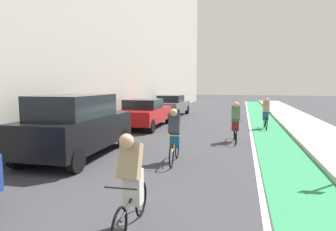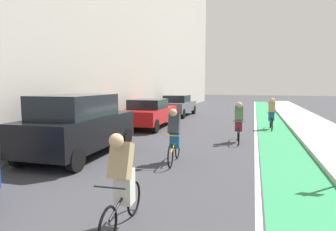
{
  "view_description": "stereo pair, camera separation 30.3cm",
  "coord_description": "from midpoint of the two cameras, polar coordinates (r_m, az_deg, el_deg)",
  "views": [
    {
      "loc": [
        2.0,
        2.03,
        2.29
      ],
      "look_at": [
        -0.12,
        10.06,
        1.39
      ],
      "focal_mm": 30.2,
      "sensor_mm": 36.0,
      "label": 1
    },
    {
      "loc": [
        2.29,
        2.11,
        2.29
      ],
      "look_at": [
        -0.12,
        10.06,
        1.39
      ],
      "focal_mm": 30.2,
      "sensor_mm": 36.0,
      "label": 2
    }
  ],
  "objects": [
    {
      "name": "ground_plane",
      "position": [
        16.45,
        7.17,
        -1.84
      ],
      "size": [
        97.76,
        97.76,
        0.0
      ],
      "primitive_type": "plane",
      "color": "#38383D"
    },
    {
      "name": "parked_sedan_gray",
      "position": [
        20.94,
        0.29,
        2.1
      ],
      "size": [
        1.96,
        4.41,
        1.53
      ],
      "color": "#595B60",
      "rests_on": "ground"
    },
    {
      "name": "cyclist_mid",
      "position": [
        8.28,
        0.28,
        -3.81
      ],
      "size": [
        0.48,
        1.73,
        1.62
      ],
      "color": "black",
      "rests_on": "ground"
    },
    {
      "name": "cyclist_lead",
      "position": [
        4.57,
        -9.33,
        -12.39
      ],
      "size": [
        0.48,
        1.65,
        1.58
      ],
      "color": "black",
      "rests_on": "ground"
    },
    {
      "name": "sidewalk_right",
      "position": [
        18.57,
        24.83,
        -1.23
      ],
      "size": [
        2.55,
        44.44,
        0.14
      ],
      "primitive_type": "cube",
      "color": "#A8A59E",
      "rests_on": "ground"
    },
    {
      "name": "cyclist_far",
      "position": [
        15.53,
        18.62,
        0.57
      ],
      "size": [
        0.48,
        1.74,
        1.63
      ],
      "color": "black",
      "rests_on": "ground"
    },
    {
      "name": "bike_lane_paint",
      "position": [
        18.33,
        18.43,
        -1.28
      ],
      "size": [
        1.6,
        44.44,
        0.0
      ],
      "primitive_type": "cube",
      "color": "#2D8451",
      "rests_on": "ground"
    },
    {
      "name": "parked_sedan_red",
      "position": [
        15.27,
        -5.32,
        0.54
      ],
      "size": [
        2.1,
        4.63,
        1.53
      ],
      "color": "red",
      "rests_on": "ground"
    },
    {
      "name": "lane_divider_stripe",
      "position": [
        18.29,
        15.62,
        -1.2
      ],
      "size": [
        0.12,
        44.44,
        0.0
      ],
      "primitive_type": "cube",
      "color": "white",
      "rests_on": "ground"
    },
    {
      "name": "cyclist_trailing",
      "position": [
        11.58,
        12.74,
        -1.08
      ],
      "size": [
        0.48,
        1.74,
        1.63
      ],
      "color": "black",
      "rests_on": "ground"
    },
    {
      "name": "parked_suv_black",
      "position": [
        9.51,
        -18.76,
        -1.82
      ],
      "size": [
        2.12,
        4.46,
        1.98
      ],
      "color": "black",
      "rests_on": "ground"
    },
    {
      "name": "building_facade_left",
      "position": [
        20.56,
        -9.54,
        21.05
      ],
      "size": [
        3.0,
        44.44,
        15.16
      ],
      "color": "#B2ADA3",
      "rests_on": "ground"
    }
  ]
}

